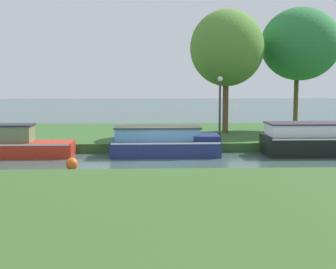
% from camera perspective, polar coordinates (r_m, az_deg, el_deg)
% --- Properties ---
extents(ground_plane, '(120.00, 120.00, 0.00)m').
position_cam_1_polar(ground_plane, '(19.99, -0.95, -2.96)').
color(ground_plane, '#3A524E').
extents(riverbank_far, '(72.00, 10.00, 0.40)m').
position_cam_1_polar(riverbank_far, '(26.89, -1.36, -0.09)').
color(riverbank_far, '#325C28').
rests_on(riverbank_far, ground_plane).
extents(riverbank_near, '(72.00, 10.00, 0.40)m').
position_cam_1_polar(riverbank_near, '(11.16, 0.34, -9.52)').
color(riverbank_near, '#355826').
rests_on(riverbank_near, ground_plane).
extents(navy_barge, '(4.54, 1.82, 1.25)m').
position_cam_1_polar(navy_barge, '(21.10, -0.42, -0.92)').
color(navy_barge, navy).
rests_on(navy_barge, ground_plane).
extents(black_narrowboat, '(5.54, 2.12, 1.38)m').
position_cam_1_polar(black_narrowboat, '(22.47, 17.77, -0.58)').
color(black_narrowboat, black).
rests_on(black_narrowboat, ground_plane).
extents(red_cruiser, '(5.59, 1.53, 1.36)m').
position_cam_1_polar(red_cruiser, '(21.92, -18.37, -1.01)').
color(red_cruiser, red).
rests_on(red_cruiser, ground_plane).
extents(willow_tree_left, '(3.76, 4.07, 6.35)m').
position_cam_1_polar(willow_tree_left, '(26.11, 6.72, 9.74)').
color(willow_tree_left, brown).
rests_on(willow_tree_left, riverbank_far).
extents(willow_tree_centre, '(4.25, 4.54, 6.66)m').
position_cam_1_polar(willow_tree_centre, '(28.47, 14.82, 9.91)').
color(willow_tree_centre, brown).
rests_on(willow_tree_centre, riverbank_far).
extents(lamp_post, '(0.24, 0.24, 2.94)m').
position_cam_1_polar(lamp_post, '(23.41, 5.93, 3.93)').
color(lamp_post, '#333338').
rests_on(lamp_post, riverbank_far).
extents(channel_buoy, '(0.44, 0.44, 0.44)m').
position_cam_1_polar(channel_buoy, '(18.20, -10.88, -3.31)').
color(channel_buoy, '#E55919').
rests_on(channel_buoy, ground_plane).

